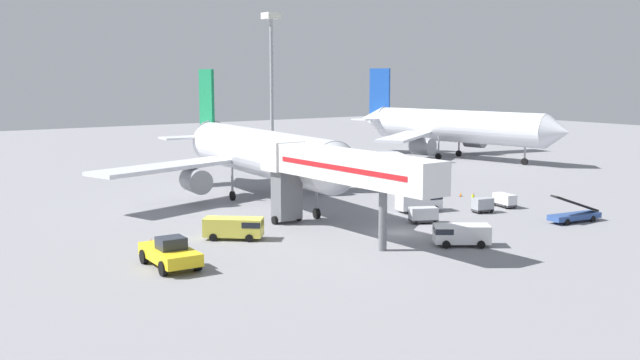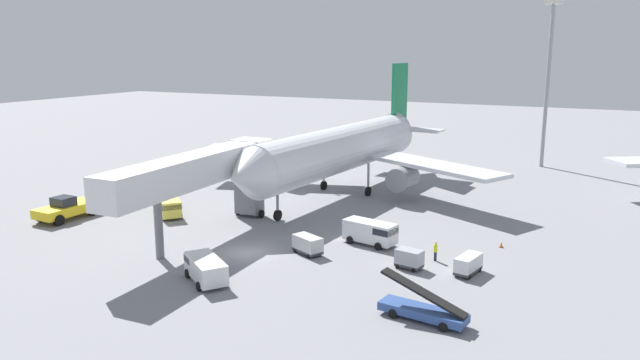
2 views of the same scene
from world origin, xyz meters
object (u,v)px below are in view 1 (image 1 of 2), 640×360
object	(u,v)px
jet_bridge	(335,169)
pushback_tug	(170,253)
airplane_at_gate	(258,153)
baggage_cart_near_left	(505,200)
service_van_mid_center	(420,200)
service_van_outer_right	(460,234)
service_van_far_right	(235,227)
safety_cone_bravo	(461,194)
ground_crew_worker_foreground	(473,200)
belt_loader_truck	(574,215)
airplane_background	(452,126)
baggage_cart_near_right	(423,214)
apron_light_mast	(271,59)
baggage_cart_mid_left	(483,205)
safety_cone_alpha	(151,242)

from	to	relation	value
jet_bridge	pushback_tug	distance (m)	17.24
airplane_at_gate	baggage_cart_near_left	distance (m)	28.34
service_van_mid_center	pushback_tug	bearing A→B (deg)	-168.89
service_van_outer_right	service_van_far_right	xyz separation A→B (m)	(-14.53, 13.13, 0.06)
safety_cone_bravo	service_van_far_right	bearing A→B (deg)	-171.65
service_van_outer_right	ground_crew_worker_foreground	size ratio (longest dim) A/B	3.07
ground_crew_worker_foreground	belt_loader_truck	bearing A→B (deg)	-78.17
service_van_far_right	airplane_background	size ratio (longest dim) A/B	0.12
airplane_at_gate	service_van_mid_center	distance (m)	19.89
airplane_at_gate	pushback_tug	world-z (taller)	airplane_at_gate
service_van_mid_center	service_van_outer_right	bearing A→B (deg)	-120.21
safety_cone_bravo	service_van_mid_center	bearing A→B (deg)	-157.62
belt_loader_truck	baggage_cart_near_left	xyz separation A→B (m)	(0.73, 9.52, 0.08)
service_van_outer_right	service_van_far_right	distance (m)	19.58
airplane_background	belt_loader_truck	bearing A→B (deg)	-122.49
baggage_cart_near_left	airplane_background	bearing A→B (deg)	52.02
jet_bridge	baggage_cart_near_right	xyz separation A→B (m)	(10.68, -0.07, -5.29)
jet_bridge	baggage_cart_near_left	distance (m)	24.62
airplane_at_gate	apron_light_mast	size ratio (longest dim) A/B	1.72
pushback_tug	baggage_cart_near_right	bearing A→B (deg)	2.82
baggage_cart_near_left	safety_cone_bravo	world-z (taller)	baggage_cart_near_left
baggage_cart_mid_left	apron_light_mast	xyz separation A→B (m)	(4.13, 49.63, 16.08)
airplane_background	jet_bridge	bearing A→B (deg)	-144.06
service_van_far_right	ground_crew_worker_foreground	bearing A→B (deg)	-2.25
jet_bridge	airplane_background	size ratio (longest dim) A/B	0.54
jet_bridge	baggage_cart_mid_left	world-z (taller)	jet_bridge
airplane_at_gate	belt_loader_truck	distance (m)	35.30
service_van_outer_right	safety_cone_bravo	xyz separation A→B (m)	(18.49, 17.98, -0.80)
baggage_cart_mid_left	ground_crew_worker_foreground	distance (m)	3.00
airplane_at_gate	baggage_cart_near_right	xyz separation A→B (m)	(6.28, -21.29, -4.60)
belt_loader_truck	safety_cone_bravo	world-z (taller)	belt_loader_truck
service_van_far_right	ground_crew_worker_foreground	xyz separation A→B (m)	(28.78, -1.13, -0.25)
service_van_mid_center	service_van_far_right	distance (m)	22.47
airplane_at_gate	jet_bridge	world-z (taller)	airplane_at_gate
baggage_cart_mid_left	baggage_cart_near_left	world-z (taller)	baggage_cart_mid_left
apron_light_mast	safety_cone_alpha	bearing A→B (deg)	-131.24
ground_crew_worker_foreground	airplane_at_gate	bearing A→B (deg)	132.24
service_van_mid_center	safety_cone_alpha	distance (m)	29.70
jet_bridge	pushback_tug	xyz separation A→B (m)	(-16.43, -1.40, -5.04)
airplane_at_gate	ground_crew_worker_foreground	distance (m)	24.97
jet_bridge	belt_loader_truck	size ratio (longest dim) A/B	3.79
jet_bridge	pushback_tug	world-z (taller)	jet_bridge
baggage_cart_mid_left	baggage_cart_near_right	bearing A→B (deg)	-177.08
safety_cone_alpha	baggage_cart_mid_left	bearing A→B (deg)	-8.94
pushback_tug	baggage_cart_near_left	size ratio (longest dim) A/B	2.17
airplane_at_gate	baggage_cart_mid_left	distance (m)	26.16
baggage_cart_near_right	baggage_cart_near_left	distance (m)	13.38
baggage_cart_near_right	ground_crew_worker_foreground	bearing A→B (deg)	16.99
belt_loader_truck	service_van_far_right	world-z (taller)	belt_loader_truck
apron_light_mast	pushback_tug	bearing A→B (deg)	-127.95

